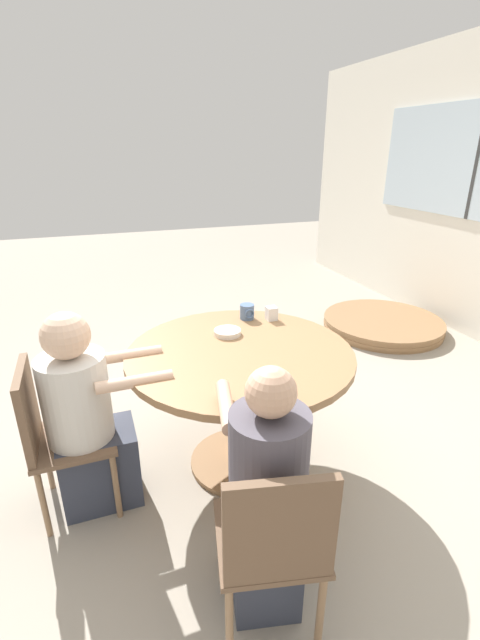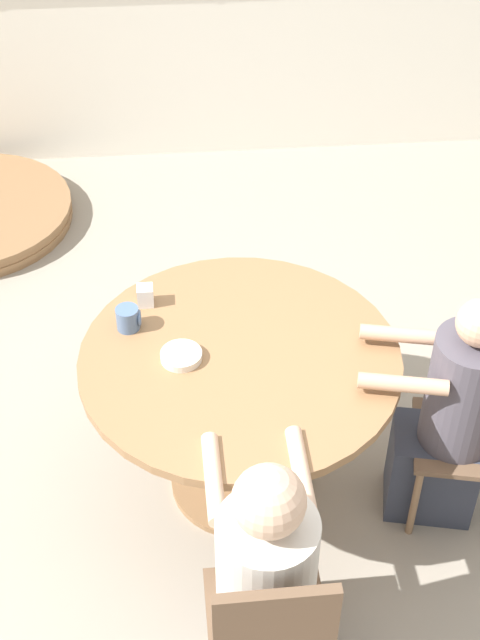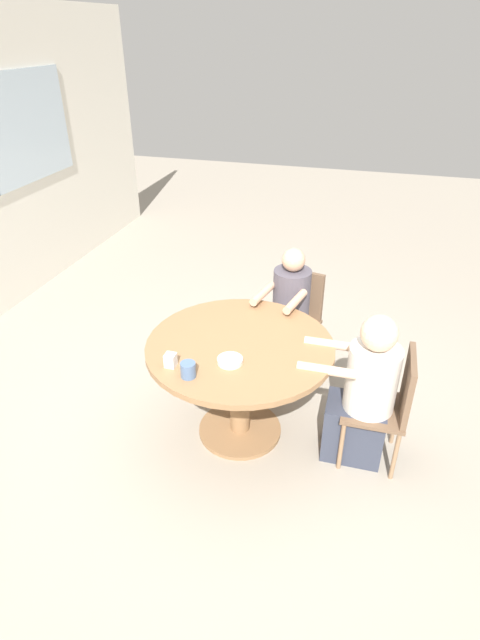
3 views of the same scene
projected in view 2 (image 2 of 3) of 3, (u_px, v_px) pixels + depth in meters
ground_plane at (240, 481)px, 3.92m from camera, size 16.00×16.00×0.00m
dining_table at (240, 387)px, 3.53m from camera, size 1.25×1.25×0.76m
chair_for_woman_green_shirt at (271, 629)px, 2.84m from camera, size 0.41×0.41×0.85m
person_woman_green_shirt at (264, 584)px, 2.97m from camera, size 0.36×0.62×1.10m
person_man_blue_shirt at (449, 422)px, 3.50m from camera, size 0.59×0.40×1.12m
coffee_mug at (128, 318)px, 3.50m from camera, size 0.10×0.09×0.10m
milk_carton_small at (145, 296)px, 3.61m from camera, size 0.06×0.06×0.09m
bowl_white_shallow at (181, 356)px, 3.38m from camera, size 0.16×0.16×0.03m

